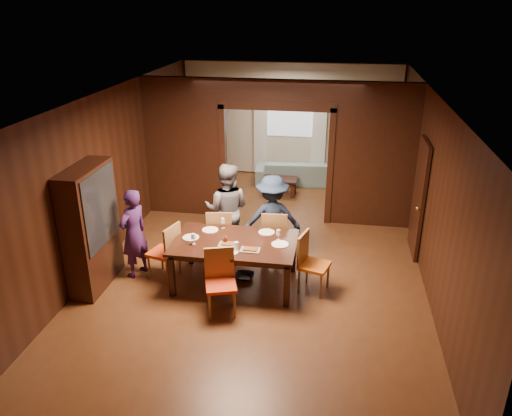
% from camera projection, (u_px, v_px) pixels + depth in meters
% --- Properties ---
extents(floor, '(9.00, 9.00, 0.00)m').
position_uv_depth(floor, '(264.00, 252.00, 9.20)').
color(floor, '#563118').
rests_on(floor, ground).
extents(ceiling, '(5.50, 9.00, 0.02)m').
position_uv_depth(ceiling, '(265.00, 94.00, 8.07)').
color(ceiling, silver).
rests_on(ceiling, room_walls).
extents(room_walls, '(5.52, 9.01, 2.90)m').
position_uv_depth(room_walls, '(278.00, 146.00, 10.33)').
color(room_walls, black).
rests_on(room_walls, floor).
extents(person_purple, '(0.56, 0.66, 1.53)m').
position_uv_depth(person_purple, '(134.00, 233.00, 8.19)').
color(person_purple, '#3A1C53').
rests_on(person_purple, floor).
extents(person_grey, '(0.84, 0.66, 1.71)m').
position_uv_depth(person_grey, '(227.00, 209.00, 8.89)').
color(person_grey, slate).
rests_on(person_grey, floor).
extents(person_navy, '(1.12, 0.80, 1.57)m').
position_uv_depth(person_navy, '(272.00, 218.00, 8.69)').
color(person_navy, '#18253E').
rests_on(person_navy, floor).
extents(sofa, '(2.08, 0.96, 0.59)m').
position_uv_depth(sofa, '(296.00, 172.00, 12.55)').
color(sofa, '#7EA5A5').
rests_on(sofa, floor).
extents(serving_bowl, '(0.33, 0.33, 0.08)m').
position_uv_depth(serving_bowl, '(244.00, 236.00, 8.03)').
color(serving_bowl, black).
rests_on(serving_bowl, dining_table).
extents(dining_table, '(1.96, 1.22, 0.76)m').
position_uv_depth(dining_table, '(235.00, 262.00, 8.07)').
color(dining_table, black).
rests_on(dining_table, floor).
extents(coffee_table, '(0.80, 0.50, 0.40)m').
position_uv_depth(coffee_table, '(280.00, 186.00, 11.84)').
color(coffee_table, black).
rests_on(coffee_table, floor).
extents(chair_left, '(0.55, 0.55, 0.97)m').
position_uv_depth(chair_left, '(163.00, 251.00, 8.22)').
color(chair_left, '#F04916').
rests_on(chair_left, floor).
extents(chair_right, '(0.55, 0.55, 0.97)m').
position_uv_depth(chair_right, '(314.00, 264.00, 7.82)').
color(chair_right, orange).
rests_on(chair_right, floor).
extents(chair_far_l, '(0.51, 0.51, 0.97)m').
position_uv_depth(chair_far_l, '(220.00, 233.00, 8.83)').
color(chair_far_l, '#DD4614').
rests_on(chair_far_l, floor).
extents(chair_far_r, '(0.47, 0.47, 0.97)m').
position_uv_depth(chair_far_r, '(275.00, 235.00, 8.77)').
color(chair_far_r, '#CB5713').
rests_on(chair_far_r, floor).
extents(chair_near, '(0.55, 0.55, 0.97)m').
position_uv_depth(chair_near, '(221.00, 283.00, 7.28)').
color(chair_near, red).
rests_on(chair_near, floor).
extents(hutch, '(0.40, 1.20, 2.00)m').
position_uv_depth(hutch, '(91.00, 228.00, 7.82)').
color(hutch, black).
rests_on(hutch, floor).
extents(door_right, '(0.06, 0.90, 2.10)m').
position_uv_depth(door_right, '(419.00, 198.00, 8.84)').
color(door_right, black).
rests_on(door_right, floor).
extents(window_far, '(1.20, 0.03, 1.30)m').
position_uv_depth(window_far, '(290.00, 111.00, 12.57)').
color(window_far, silver).
rests_on(window_far, back_wall).
extents(curtain_left, '(0.35, 0.06, 2.40)m').
position_uv_depth(curtain_left, '(261.00, 128.00, 12.82)').
color(curtain_left, white).
rests_on(curtain_left, back_wall).
extents(curtain_right, '(0.35, 0.06, 2.40)m').
position_uv_depth(curtain_right, '(319.00, 130.00, 12.60)').
color(curtain_right, white).
rests_on(curtain_right, back_wall).
extents(plate_left, '(0.27, 0.27, 0.01)m').
position_uv_depth(plate_left, '(191.00, 237.00, 8.04)').
color(plate_left, silver).
rests_on(plate_left, dining_table).
extents(plate_far_l, '(0.27, 0.27, 0.01)m').
position_uv_depth(plate_far_l, '(210.00, 230.00, 8.31)').
color(plate_far_l, white).
rests_on(plate_far_l, dining_table).
extents(plate_far_r, '(0.27, 0.27, 0.01)m').
position_uv_depth(plate_far_r, '(267.00, 232.00, 8.22)').
color(plate_far_r, white).
rests_on(plate_far_r, dining_table).
extents(plate_right, '(0.27, 0.27, 0.01)m').
position_uv_depth(plate_right, '(280.00, 244.00, 7.82)').
color(plate_right, white).
rests_on(plate_right, dining_table).
extents(plate_near, '(0.27, 0.27, 0.01)m').
position_uv_depth(plate_near, '(230.00, 252.00, 7.59)').
color(plate_near, silver).
rests_on(plate_near, dining_table).
extents(platter_a, '(0.30, 0.20, 0.04)m').
position_uv_depth(platter_a, '(228.00, 244.00, 7.80)').
color(platter_a, gray).
rests_on(platter_a, dining_table).
extents(platter_b, '(0.30, 0.20, 0.04)m').
position_uv_depth(platter_b, '(250.00, 249.00, 7.64)').
color(platter_b, gray).
rests_on(platter_b, dining_table).
extents(wineglass_left, '(0.08, 0.08, 0.18)m').
position_uv_depth(wineglass_left, '(193.00, 239.00, 7.80)').
color(wineglass_left, silver).
rests_on(wineglass_left, dining_table).
extents(wineglass_far, '(0.08, 0.08, 0.18)m').
position_uv_depth(wineglass_far, '(223.00, 223.00, 8.35)').
color(wineglass_far, silver).
rests_on(wineglass_far, dining_table).
extents(wineglass_right, '(0.08, 0.08, 0.18)m').
position_uv_depth(wineglass_right, '(278.00, 235.00, 7.93)').
color(wineglass_right, silver).
rests_on(wineglass_right, dining_table).
extents(tumbler, '(0.07, 0.07, 0.14)m').
position_uv_depth(tumbler, '(236.00, 246.00, 7.62)').
color(tumbler, white).
rests_on(tumbler, dining_table).
extents(condiment_jar, '(0.08, 0.08, 0.11)m').
position_uv_depth(condiment_jar, '(225.00, 240.00, 7.86)').
color(condiment_jar, '#512313').
rests_on(condiment_jar, dining_table).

